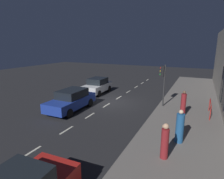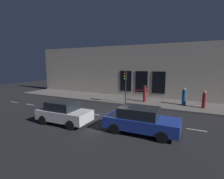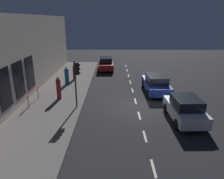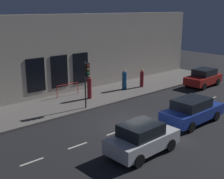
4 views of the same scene
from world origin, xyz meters
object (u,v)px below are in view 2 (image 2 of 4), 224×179
at_px(traffic_light, 125,80).
at_px(pedestrian_0, 184,97).
at_px(parked_car_0, 141,120).
at_px(pedestrian_2, 145,94).
at_px(parked_car_2, 64,112).
at_px(pedestrian_1, 204,100).

xyz_separation_m(traffic_light, pedestrian_0, (1.98, -5.48, -1.65)).
distance_m(parked_car_0, pedestrian_2, 8.24).
xyz_separation_m(parked_car_0, pedestrian_0, (8.20, -1.92, 0.15)).
bearing_deg(pedestrian_0, parked_car_2, -68.73).
distance_m(traffic_light, pedestrian_0, 6.05).
relative_size(pedestrian_0, pedestrian_1, 1.07).
height_order(traffic_light, pedestrian_0, traffic_light).
bearing_deg(parked_car_2, pedestrian_2, 157.42).
distance_m(traffic_light, parked_car_0, 7.39).
bearing_deg(parked_car_2, traffic_light, 163.97).
bearing_deg(traffic_light, pedestrian_0, -70.15).
distance_m(parked_car_2, pedestrian_0, 11.57).
relative_size(parked_car_0, parked_car_2, 1.16).
bearing_deg(traffic_light, pedestrian_1, -77.81).
xyz_separation_m(parked_car_0, pedestrian_1, (7.78, -3.65, 0.12)).
height_order(traffic_light, parked_car_2, traffic_light).
xyz_separation_m(parked_car_2, pedestrian_1, (8.56, -9.02, 0.12)).
bearing_deg(traffic_light, pedestrian_2, -41.43).
xyz_separation_m(parked_car_2, pedestrian_2, (8.78, -3.38, 0.19)).
bearing_deg(pedestrian_1, parked_car_2, 23.31).
bearing_deg(parked_car_0, traffic_light, -150.99).
distance_m(pedestrian_0, pedestrian_1, 1.78).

